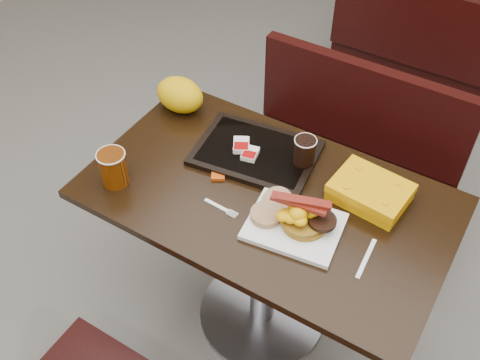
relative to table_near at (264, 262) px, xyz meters
The scene contains 22 objects.
floor 0.38m from the table_near, ahead, with size 6.00×7.00×0.01m, color gray.
table_near is the anchor object (origin of this frame).
bench_near_n 0.70m from the table_near, 90.00° to the left, with size 1.00×0.46×0.72m, color black, non-canonical shape.
bench_far_s 1.90m from the table_near, 90.00° to the left, with size 1.00×0.46×0.72m, color black, non-canonical shape.
platter 0.42m from the table_near, 30.33° to the right, with size 0.29×0.22×0.02m, color white.
pancake_stack 0.44m from the table_near, 21.77° to the right, with size 0.14×0.14×0.03m, color #8E6217.
sausage_patty 0.48m from the table_near, 13.34° to the right, with size 0.09×0.09×0.01m, color black.
scrambled_eggs 0.48m from the table_near, 29.95° to the right, with size 0.10×0.09×0.05m, color #FFB505.
bacon_strips 0.51m from the table_near, 26.28° to the right, with size 0.17×0.08×0.01m, color #480505, non-canonical shape.
muffin_bottom 0.42m from the table_near, 63.81° to the right, with size 0.10×0.10×0.02m, color #A67D58.
muffin_top 0.42m from the table_near, 37.64° to the right, with size 0.10×0.10×0.02m, color #A67D58.
coffee_cup_near 0.67m from the table_near, 155.29° to the right, with size 0.09×0.09×0.13m, color #903B05.
fork 0.42m from the table_near, 132.28° to the right, with size 0.13×0.02×0.00m, color white, non-canonical shape.
knife 0.54m from the table_near, 11.16° to the right, with size 0.16×0.01×0.00m, color white.
condiment_syrup 0.42m from the table_near, behind, with size 0.05×0.03×0.01m, color #BF3D08.
condiment_ketchup 0.39m from the table_near, 81.27° to the left, with size 0.04×0.03×0.01m, color #8C0504.
tray 0.43m from the table_near, 132.06° to the left, with size 0.42×0.30×0.02m, color black.
hashbrown_sleeve_left 0.46m from the table_near, 144.11° to the left, with size 0.05×0.07×0.02m, color silver.
hashbrown_sleeve_right 0.44m from the table_near, 140.24° to the left, with size 0.05×0.07×0.02m, color silver.
coffee_cup_far 0.48m from the table_near, 78.62° to the left, with size 0.07×0.07×0.10m, color black.
clamshell 0.52m from the table_near, 28.23° to the left, with size 0.24×0.18×0.06m, color #DD9403.
paper_bag 0.71m from the table_near, 156.63° to the left, with size 0.19×0.14×0.13m, color #D6AF07.
Camera 1 is at (0.59, -1.14, 2.13)m, focal length 42.73 mm.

